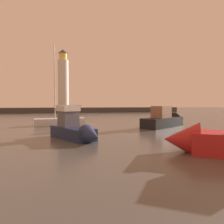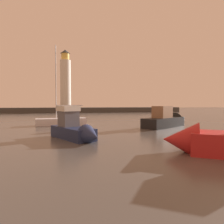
{
  "view_description": "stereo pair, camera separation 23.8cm",
  "coord_description": "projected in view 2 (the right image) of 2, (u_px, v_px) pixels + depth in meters",
  "views": [
    {
      "loc": [
        -5.02,
        -1.92,
        2.98
      ],
      "look_at": [
        -1.45,
        15.21,
        2.25
      ],
      "focal_mm": 32.66,
      "sensor_mm": 36.0,
      "label": 1
    },
    {
      "loc": [
        -4.79,
        -1.97,
        2.98
      ],
      "look_at": [
        -1.45,
        15.21,
        2.25
      ],
      "focal_mm": 32.66,
      "sensor_mm": 36.0,
      "label": 2
    }
  ],
  "objects": [
    {
      "name": "breakwater",
      "position": [
        87.0,
        110.0,
        68.5
      ],
      "size": [
        65.04,
        4.78,
        1.66
      ],
      "primitive_type": "cube",
      "color": "#423F3D",
      "rests_on": "ground_plane"
    },
    {
      "name": "motorboat_2",
      "position": [
        168.0,
        120.0,
        26.45
      ],
      "size": [
        8.17,
        6.54,
        3.07
      ],
      "color": "black",
      "rests_on": "ground_plane"
    },
    {
      "name": "sailboat_moored",
      "position": [
        61.0,
        121.0,
        28.13
      ],
      "size": [
        6.93,
        2.94,
        10.91
      ],
      "color": "silver",
      "rests_on": "ground_plane"
    },
    {
      "name": "mooring_buoy",
      "position": [
        64.0,
        127.0,
        21.39
      ],
      "size": [
        1.05,
        1.05,
        1.05
      ],
      "primitive_type": "sphere",
      "color": "red",
      "rests_on": "ground_plane"
    },
    {
      "name": "ground_plane",
      "position": [
        100.0,
        120.0,
        35.75
      ],
      "size": [
        220.0,
        220.0,
        0.0
      ],
      "primitive_type": "plane",
      "color": "#4C4742"
    },
    {
      "name": "motorboat_3",
      "position": [
        76.0,
        130.0,
        16.8
      ],
      "size": [
        4.45,
        6.2,
        3.08
      ],
      "color": "#1E284C",
      "rests_on": "ground_plane"
    },
    {
      "name": "lighthouse",
      "position": [
        65.0,
        80.0,
        66.76
      ],
      "size": [
        3.42,
        3.42,
        18.91
      ],
      "color": "silver",
      "rests_on": "breakwater"
    }
  ]
}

